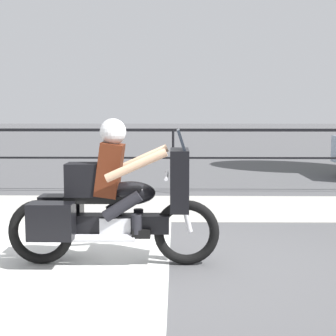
# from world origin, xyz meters

# --- Properties ---
(ground_plane) EXTENTS (120.00, 120.00, 0.00)m
(ground_plane) POSITION_xyz_m (0.00, 0.00, 0.00)
(ground_plane) COLOR #4C4C4F
(sidewalk_band) EXTENTS (44.00, 2.40, 0.01)m
(sidewalk_band) POSITION_xyz_m (0.00, 3.40, 0.01)
(sidewalk_band) COLOR #A8A59E
(sidewalk_band) RESTS_ON ground
(crosswalk_band) EXTENTS (3.03, 6.00, 0.01)m
(crosswalk_band) POSITION_xyz_m (-1.53, -0.20, 0.00)
(crosswalk_band) COLOR silver
(crosswalk_band) RESTS_ON ground
(fence_railing) EXTENTS (36.00, 0.05, 1.34)m
(fence_railing) POSITION_xyz_m (0.00, 4.99, 1.05)
(fence_railing) COLOR black
(fence_railing) RESTS_ON ground
(motorcycle) EXTENTS (2.35, 0.76, 1.62)m
(motorcycle) POSITION_xyz_m (-0.64, 0.04, 0.71)
(motorcycle) COLOR black
(motorcycle) RESTS_ON ground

